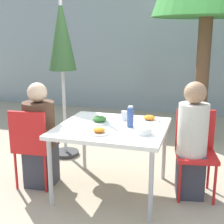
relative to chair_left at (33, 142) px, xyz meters
name	(u,v)px	position (x,y,z in m)	size (l,w,h in m)	color
ground_plane	(112,190)	(0.84, 0.15, -0.52)	(24.00, 24.00, 0.00)	tan
building_facade	(163,41)	(0.84, 3.91, 0.98)	(10.00, 0.20, 3.00)	#89999E
dining_table	(112,132)	(0.84, 0.15, 0.15)	(1.10, 1.02, 0.73)	white
chair_left	(33,142)	(0.00, 0.00, 0.00)	(0.43, 0.43, 0.88)	red
person_left	(40,138)	(0.04, 0.08, 0.02)	(0.34, 0.34, 1.16)	#383842
chair_right	(195,146)	(1.68, 0.38, 0.00)	(0.46, 0.46, 0.88)	red
person_right	(192,142)	(1.65, 0.30, 0.06)	(0.31, 0.31, 1.21)	#383842
closed_umbrella	(62,42)	(-0.07, 0.96, 1.03)	(0.36, 0.36, 2.11)	#333333
plate_0	(149,119)	(1.18, 0.46, 0.23)	(0.23, 0.23, 0.06)	white
plate_1	(100,120)	(0.68, 0.24, 0.23)	(0.26, 0.26, 0.07)	white
plate_2	(99,131)	(0.80, -0.12, 0.23)	(0.21, 0.21, 0.06)	white
bottle	(130,117)	(1.03, 0.18, 0.31)	(0.07, 0.07, 0.22)	#334C8E
drinking_cup	(124,116)	(0.91, 0.41, 0.26)	(0.07, 0.07, 0.10)	silver
salad_bowl	(144,131)	(1.20, 0.00, 0.24)	(0.16, 0.16, 0.06)	white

